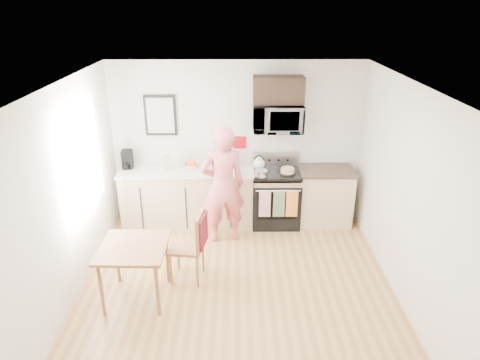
{
  "coord_description": "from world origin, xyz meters",
  "views": [
    {
      "loc": [
        -0.01,
        -4.31,
        3.47
      ],
      "look_at": [
        0.04,
        1.0,
        1.19
      ],
      "focal_mm": 32.0,
      "sensor_mm": 36.0,
      "label": 1
    }
  ],
  "objects_px": {
    "person": "(223,186)",
    "chair": "(196,238)",
    "microwave": "(278,118)",
    "cake": "(287,171)",
    "dining_table": "(134,252)",
    "range": "(276,198)"
  },
  "relations": [
    {
      "from": "range",
      "to": "cake",
      "type": "distance_m",
      "value": 0.56
    },
    {
      "from": "dining_table",
      "to": "chair",
      "type": "relative_size",
      "value": 0.81
    },
    {
      "from": "range",
      "to": "cake",
      "type": "relative_size",
      "value": 4.51
    },
    {
      "from": "range",
      "to": "person",
      "type": "height_order",
      "value": "person"
    },
    {
      "from": "microwave",
      "to": "dining_table",
      "type": "relative_size",
      "value": 0.96
    },
    {
      "from": "dining_table",
      "to": "chair",
      "type": "distance_m",
      "value": 0.81
    },
    {
      "from": "range",
      "to": "microwave",
      "type": "bearing_deg",
      "value": 90.06
    },
    {
      "from": "range",
      "to": "microwave",
      "type": "relative_size",
      "value": 1.53
    },
    {
      "from": "chair",
      "to": "person",
      "type": "bearing_deg",
      "value": 81.11
    },
    {
      "from": "dining_table",
      "to": "cake",
      "type": "height_order",
      "value": "cake"
    },
    {
      "from": "person",
      "to": "cake",
      "type": "distance_m",
      "value": 1.09
    },
    {
      "from": "person",
      "to": "cake",
      "type": "bearing_deg",
      "value": -169.67
    },
    {
      "from": "microwave",
      "to": "range",
      "type": "bearing_deg",
      "value": -89.94
    },
    {
      "from": "dining_table",
      "to": "cake",
      "type": "relative_size",
      "value": 3.07
    },
    {
      "from": "microwave",
      "to": "chair",
      "type": "xyz_separation_m",
      "value": [
        -1.15,
        -1.65,
        -1.13
      ]
    },
    {
      "from": "dining_table",
      "to": "chair",
      "type": "xyz_separation_m",
      "value": [
        0.72,
        0.38,
        -0.03
      ]
    },
    {
      "from": "dining_table",
      "to": "cake",
      "type": "xyz_separation_m",
      "value": [
        2.03,
        1.82,
        0.31
      ]
    },
    {
      "from": "microwave",
      "to": "cake",
      "type": "height_order",
      "value": "microwave"
    },
    {
      "from": "microwave",
      "to": "person",
      "type": "height_order",
      "value": "microwave"
    },
    {
      "from": "person",
      "to": "chair",
      "type": "xyz_separation_m",
      "value": [
        -0.31,
        -1.02,
        -0.28
      ]
    },
    {
      "from": "chair",
      "to": "cake",
      "type": "height_order",
      "value": "cake"
    },
    {
      "from": "person",
      "to": "cake",
      "type": "relative_size",
      "value": 7.03
    }
  ]
}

